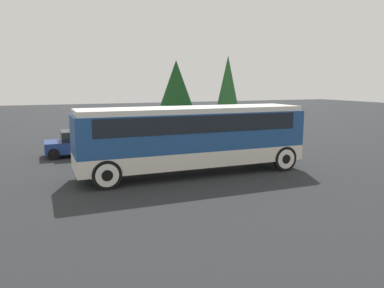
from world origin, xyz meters
name	(u,v)px	position (x,y,z in m)	size (l,w,h in m)	color
ground_plane	(192,173)	(0.00, 0.00, 0.00)	(120.00, 120.00, 0.00)	#26282B
tour_bus	(194,133)	(0.10, 0.00, 1.80)	(10.14, 2.58, 2.97)	silver
parked_car_near	(199,131)	(3.99, 8.40, 0.71)	(4.55, 1.93, 1.43)	black
parked_car_mid	(85,143)	(-3.90, 6.37, 0.69)	(4.37, 1.91, 1.41)	navy
tree_left	(176,83)	(6.53, 19.98, 4.02)	(3.19, 3.19, 6.23)	brown
tree_center	(228,80)	(11.47, 18.48, 4.27)	(2.07, 2.07, 6.71)	brown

